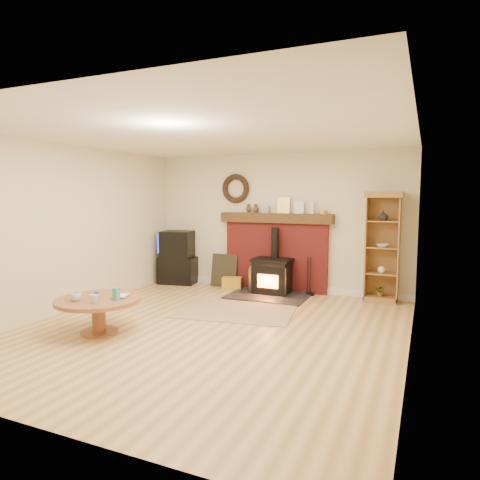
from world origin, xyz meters
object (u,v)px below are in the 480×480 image
at_px(wood_stove, 271,278).
at_px(coffee_table, 98,305).
at_px(tv_unit, 178,258).
at_px(curio_cabinet, 383,247).

relative_size(wood_stove, coffee_table, 1.26).
height_order(wood_stove, tv_unit, wood_stove).
xyz_separation_m(wood_stove, curio_cabinet, (1.89, 0.29, 0.63)).
relative_size(tv_unit, curio_cabinet, 0.58).
relative_size(tv_unit, coffee_table, 0.98).
height_order(wood_stove, curio_cabinet, curio_cabinet).
distance_m(tv_unit, coffee_table, 3.29).
bearing_deg(coffee_table, tv_unit, 103.48).
height_order(curio_cabinet, coffee_table, curio_cabinet).
height_order(tv_unit, curio_cabinet, curio_cabinet).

